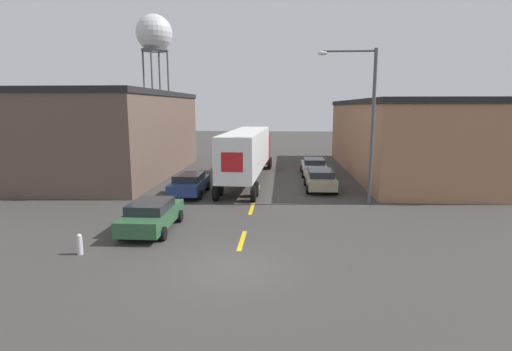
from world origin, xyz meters
TOP-DOWN VIEW (x-y plane):
  - ground_plane at (0.00, 0.00)m, footprint 160.00×160.00m
  - road_centerline at (0.00, 8.46)m, footprint 0.20×13.42m
  - warehouse_left at (-12.71, 19.11)m, footprint 10.75×18.51m
  - warehouse_right at (11.46, 21.91)m, footprint 8.25×23.38m
  - semi_truck at (-0.90, 16.93)m, footprint 3.19×15.58m
  - parked_car_right_far at (4.31, 19.99)m, footprint 2.08×4.53m
  - parked_car_right_mid at (4.31, 13.93)m, footprint 2.08×4.53m
  - parked_car_left_far at (-4.31, 11.80)m, footprint 2.08×4.53m
  - parked_car_left_near at (-4.31, 4.20)m, footprint 2.08×4.53m
  - water_tower at (-19.91, 54.98)m, footprint 6.03×6.03m
  - street_lamp at (6.38, 9.90)m, footprint 3.31×0.32m
  - fire_hydrant at (-6.11, 1.01)m, footprint 0.22×0.22m

SIDE VIEW (x-z plane):
  - ground_plane at x=0.00m, z-range 0.00..0.00m
  - road_centerline at x=0.00m, z-range 0.00..0.01m
  - fire_hydrant at x=-6.11m, z-range 0.00..0.83m
  - parked_car_right_far at x=4.31m, z-range 0.04..1.44m
  - parked_car_right_mid at x=4.31m, z-range 0.04..1.44m
  - parked_car_left_far at x=-4.31m, z-range 0.04..1.44m
  - parked_car_left_near at x=-4.31m, z-range 0.04..1.44m
  - semi_truck at x=-0.90m, z-range 0.39..4.31m
  - warehouse_right at x=11.46m, z-range 0.01..6.23m
  - warehouse_left at x=-12.71m, z-range 0.01..6.89m
  - street_lamp at x=6.38m, z-range 0.74..9.57m
  - water_tower at x=-19.91m, z-range 7.09..27.87m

